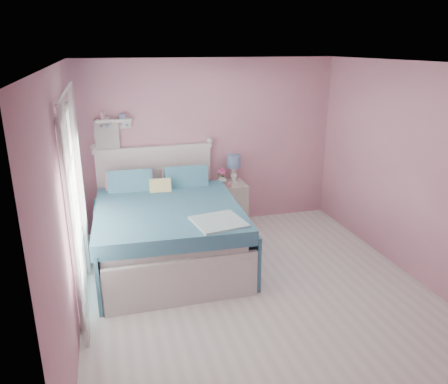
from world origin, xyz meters
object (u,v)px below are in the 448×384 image
nightstand (229,205)px  teacup (228,184)px  table_lamp (234,163)px  bed (167,230)px  vase (222,179)px

nightstand → teacup: (-0.06, -0.16, 0.40)m
table_lamp → teacup: 0.38m
bed → teacup: size_ratio=23.36×
table_lamp → teacup: size_ratio=4.29×
table_lamp → vase: size_ratio=2.76×
teacup → bed: bearing=-145.5°
nightstand → bed: bearing=-141.8°
vase → teacup: 0.18m
teacup → vase: bearing=107.3°
table_lamp → teacup: (-0.15, -0.23, -0.26)m
table_lamp → vase: (-0.21, -0.06, -0.22)m
bed → teacup: 1.33m
nightstand → vase: 0.45m
nightstand → teacup: teacup is taller
nightstand → vase: (-0.12, 0.01, 0.44)m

